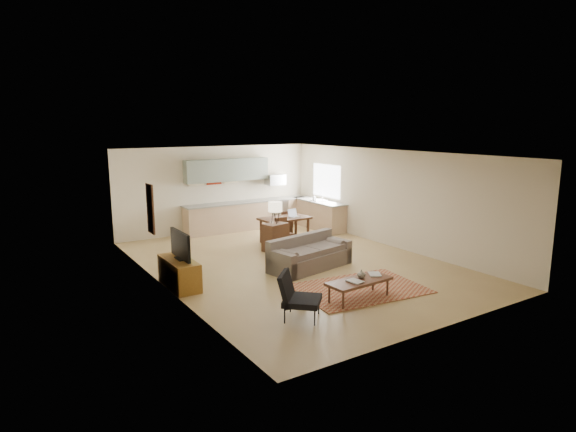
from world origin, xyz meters
TOP-DOWN VIEW (x-y plane):
  - room at (0.00, 0.00)m, footprint 9.00×9.00m
  - kitchen_counter_back at (0.90, 4.18)m, footprint 4.26×0.64m
  - kitchen_counter_right at (2.93, 3.00)m, footprint 0.64×2.26m
  - kitchen_range at (2.00, 4.18)m, footprint 0.62×0.62m
  - kitchen_microwave at (2.00, 4.20)m, footprint 0.62×0.40m
  - upper_cabinets at (0.30, 4.33)m, footprint 2.80×0.34m
  - window_right at (3.23, 3.00)m, footprint 0.02×1.40m
  - wall_art_left at (-3.21, 0.90)m, footprint 0.06×0.42m
  - triptych at (-0.10, 4.47)m, footprint 1.70×0.04m
  - rug at (0.13, -2.27)m, footprint 2.77×2.08m
  - sofa at (0.11, -0.50)m, footprint 2.33×1.36m
  - coffee_table at (-0.30, -2.73)m, footprint 1.40×0.63m
  - book_a at (-0.57, -2.80)m, footprint 0.30×0.36m
  - book_b at (0.07, -2.60)m, footprint 0.51×0.52m
  - vase at (-0.20, -2.67)m, footprint 0.23×0.23m
  - armchair at (-1.76, -2.90)m, footprint 1.04×1.04m
  - tv_credenza at (-2.98, -0.10)m, footprint 0.50×1.30m
  - tv at (-2.93, -0.10)m, footprint 0.10×1.00m
  - console_table at (0.25, 1.31)m, footprint 0.73×0.57m
  - table_lamp at (0.25, 1.31)m, footprint 0.46×0.46m
  - dining_table at (1.00, 2.03)m, footprint 1.46×0.87m
  - dining_chair_near at (0.59, 1.39)m, footprint 0.42×0.44m
  - dining_chair_far at (1.40, 2.66)m, footprint 0.43×0.45m
  - laptop at (1.28, 1.93)m, footprint 0.33×0.27m
  - soap_bottle at (2.83, 3.11)m, footprint 0.09×0.09m

SIDE VIEW (x-z plane):
  - rug at x=0.13m, z-range 0.00..0.02m
  - coffee_table at x=-0.30m, z-range 0.00..0.41m
  - tv_credenza at x=-2.98m, z-range 0.00..0.60m
  - dining_table at x=1.00m, z-range 0.00..0.72m
  - console_table at x=0.25m, z-range 0.00..0.76m
  - sofa at x=0.11m, z-range 0.00..0.76m
  - dining_chair_far at x=1.40m, z-range 0.00..0.80m
  - book_b at x=0.07m, z-range 0.41..0.43m
  - armchair at x=-1.76m, z-range 0.00..0.84m
  - book_a at x=-0.57m, z-range 0.41..0.44m
  - dining_chair_near at x=0.59m, z-range 0.00..0.85m
  - kitchen_range at x=2.00m, z-range 0.00..0.90m
  - kitchen_counter_back at x=0.90m, z-range 0.00..0.92m
  - kitchen_counter_right at x=2.93m, z-range 0.00..0.92m
  - vase at x=-0.20m, z-range 0.41..0.58m
  - laptop at x=1.28m, z-range 0.72..0.95m
  - tv at x=-2.93m, z-range 0.60..1.20m
  - soap_bottle at x=2.83m, z-range 0.92..1.11m
  - table_lamp at x=0.25m, z-range 0.76..1.36m
  - room at x=0.00m, z-range -3.15..5.85m
  - kitchen_microwave at x=2.00m, z-range 1.38..1.73m
  - window_right at x=3.23m, z-range 1.02..2.08m
  - wall_art_left at x=-3.21m, z-range 1.00..2.10m
  - triptych at x=-0.10m, z-range 1.50..2.00m
  - upper_cabinets at x=0.30m, z-range 1.60..2.30m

